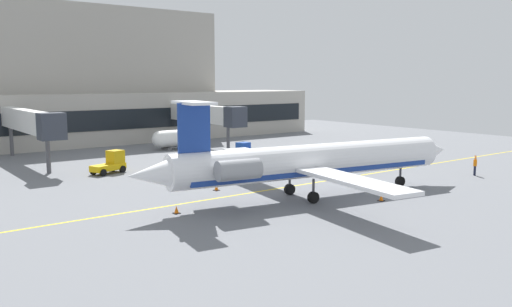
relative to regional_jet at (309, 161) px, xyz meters
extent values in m
cube|color=slate|center=(-1.33, 1.50, -3.00)|extent=(120.00, 120.00, 0.10)
cube|color=yellow|center=(-1.33, 4.32, -2.95)|extent=(108.00, 0.24, 0.01)
cube|color=red|center=(3.92, 13.14, -2.95)|extent=(0.30, 8.00, 0.01)
cube|color=#ADA89E|center=(-1.46, 47.54, 0.76)|extent=(77.86, 12.07, 7.44)
cube|color=#9F9A91|center=(0.67, 50.55, 10.99)|extent=(40.71, 8.45, 13.02)
cube|color=black|center=(-1.46, 41.45, 0.82)|extent=(74.74, 0.12, 2.89)
cube|color=silver|center=(10.52, 33.81, 1.71)|extent=(1.40, 15.39, 2.40)
cube|color=#2D333D|center=(10.52, 25.21, 1.71)|extent=(2.40, 2.00, 2.64)
cylinder|color=#4C4C51|center=(10.52, 40.00, -1.22)|extent=(0.44, 0.44, 3.47)
cylinder|color=#4C4C51|center=(10.52, 26.91, -1.22)|extent=(0.44, 0.44, 3.47)
cube|color=silver|center=(-13.23, 32.49, 1.92)|extent=(1.40, 18.02, 2.40)
cube|color=#2D333D|center=(-13.23, 22.59, 1.92)|extent=(2.40, 2.00, 2.64)
cylinder|color=#4C4C51|center=(-13.23, 40.00, -1.12)|extent=(0.44, 0.44, 3.67)
cylinder|color=#4C4C51|center=(-13.23, 24.29, -1.12)|extent=(0.44, 0.44, 3.67)
cylinder|color=white|center=(0.50, -0.08, 0.04)|extent=(24.39, 6.40, 2.64)
cube|color=navy|center=(0.50, -0.08, -0.69)|extent=(21.95, 5.76, 0.47)
cone|color=white|center=(13.40, -2.12, 0.04)|extent=(3.27, 3.01, 2.59)
cone|color=white|center=(-12.66, 2.00, 0.04)|extent=(3.74, 2.75, 2.24)
cube|color=white|center=(0.21, 6.65, -0.36)|extent=(4.06, 10.82, 0.28)
cube|color=white|center=(-1.86, -6.39, -0.36)|extent=(4.06, 10.82, 0.28)
cylinder|color=gray|center=(-6.85, 3.19, 0.24)|extent=(3.35, 1.93, 1.45)
cylinder|color=gray|center=(-7.50, -0.92, 0.24)|extent=(3.35, 1.93, 1.45)
cube|color=navy|center=(-9.57, 1.51, 3.10)|extent=(2.38, 0.61, 3.48)
cube|color=white|center=(-9.57, 1.51, 4.83)|extent=(2.48, 4.46, 0.20)
cylinder|color=#3F3F44|center=(9.61, -1.52, -1.67)|extent=(0.20, 0.20, 1.22)
cylinder|color=black|center=(9.61, -1.52, -2.50)|extent=(0.94, 0.49, 0.90)
cylinder|color=#3F3F44|center=(-0.43, 1.80, -1.67)|extent=(0.20, 0.20, 1.22)
cylinder|color=black|center=(-0.43, 1.80, -2.50)|extent=(0.94, 0.49, 0.90)
cylinder|color=#3F3F44|center=(-0.97, -1.58, -1.67)|extent=(0.20, 0.20, 1.22)
cylinder|color=black|center=(-0.97, -1.58, -2.50)|extent=(0.94, 0.49, 0.90)
cube|color=#E5B20C|center=(-8.55, 20.40, -2.30)|extent=(3.86, 2.54, 0.61)
cube|color=#C3970A|center=(-7.60, 20.73, -1.34)|extent=(1.78, 1.70, 1.30)
cylinder|color=black|center=(-7.60, 21.49, -2.60)|extent=(0.75, 0.49, 0.70)
cylinder|color=black|center=(-7.13, 20.12, -2.60)|extent=(0.75, 0.49, 0.70)
cylinder|color=black|center=(-9.97, 20.67, -2.60)|extent=(0.75, 0.49, 0.70)
cylinder|color=black|center=(-9.49, 19.30, -2.60)|extent=(0.75, 0.49, 0.70)
cube|color=#1E4CB2|center=(8.76, 19.95, -2.29)|extent=(2.16, 3.44, 0.62)
cube|color=#1A4197|center=(8.57, 20.82, -1.51)|extent=(1.62, 1.53, 0.96)
cylinder|color=black|center=(7.77, 20.89, -2.60)|extent=(0.42, 0.74, 0.70)
cylinder|color=black|center=(9.28, 21.20, -2.60)|extent=(0.42, 0.74, 0.70)
cylinder|color=black|center=(8.23, 18.70, -2.60)|extent=(0.42, 0.74, 0.70)
cylinder|color=black|center=(9.74, 19.01, -2.60)|extent=(0.42, 0.74, 0.70)
cylinder|color=white|center=(6.12, 33.27, -1.45)|extent=(4.64, 2.63, 2.30)
sphere|color=white|center=(8.35, 33.10, -1.45)|extent=(2.25, 2.25, 2.25)
sphere|color=white|center=(3.88, 33.44, -1.45)|extent=(2.25, 2.25, 2.25)
cube|color=#59595B|center=(4.77, 33.27, -2.78)|extent=(0.60, 2.07, 0.35)
cube|color=#59595B|center=(7.46, 33.27, -2.78)|extent=(0.60, 2.07, 0.35)
cylinder|color=#191E33|center=(20.04, -2.48, -2.48)|extent=(0.18, 0.18, 0.94)
cylinder|color=#191E33|center=(19.89, -2.62, -2.48)|extent=(0.18, 0.18, 0.94)
cylinder|color=orange|center=(19.96, -2.55, -1.69)|extent=(0.34, 0.34, 0.64)
sphere|color=tan|center=(19.96, -2.55, -1.25)|extent=(0.24, 0.24, 0.24)
cylinder|color=orange|center=(20.12, -2.40, -1.30)|extent=(0.35, 0.33, 0.50)
cylinder|color=#F2590C|center=(20.12, -2.40, -1.08)|extent=(0.06, 0.06, 0.28)
cylinder|color=orange|center=(19.80, -2.70, -1.30)|extent=(0.35, 0.33, 0.50)
cylinder|color=#F2590C|center=(19.80, -2.70, -1.08)|extent=(0.06, 0.06, 0.28)
cone|color=orange|center=(-2.65, 8.77, -2.68)|extent=(0.36, 0.36, 0.55)
cube|color=black|center=(-2.65, 8.77, -2.93)|extent=(0.47, 0.47, 0.04)
cone|color=orange|center=(-10.84, 1.97, -2.68)|extent=(0.36, 0.36, 0.55)
cube|color=black|center=(-10.84, 1.97, -2.93)|extent=(0.47, 0.47, 0.04)
cone|color=orange|center=(3.80, -4.23, -2.68)|extent=(0.36, 0.36, 0.55)
cube|color=black|center=(3.80, -4.23, -2.93)|extent=(0.47, 0.47, 0.04)
cone|color=orange|center=(-4.31, 6.87, -2.68)|extent=(0.36, 0.36, 0.55)
cube|color=black|center=(-4.31, 6.87, -2.93)|extent=(0.47, 0.47, 0.04)
camera|label=1|loc=(-28.26, -30.32, 6.38)|focal=36.94mm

